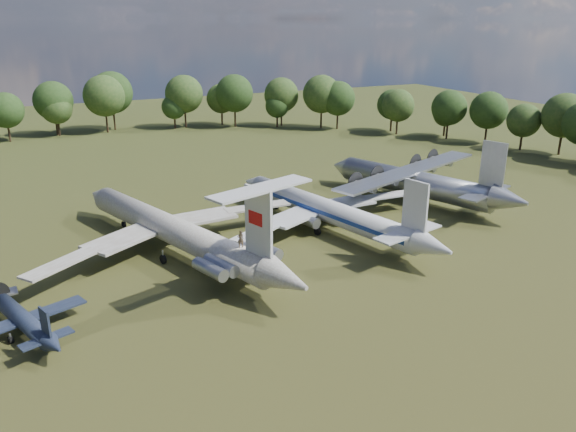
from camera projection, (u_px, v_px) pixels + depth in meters
name	position (u px, v px, depth m)	size (l,w,h in m)	color
ground	(192.00, 257.00, 70.62)	(300.00, 300.00, 0.00)	#254015
il62_airliner	(173.00, 235.00, 71.20)	(38.04, 49.45, 4.85)	beige
tu104_jet	(327.00, 214.00, 79.48)	(33.11, 44.14, 4.41)	silver
an12_transport	(414.00, 186.00, 91.76)	(34.72, 38.81, 5.11)	#A7AAAF
small_prop_west	(25.00, 324.00, 52.80)	(12.08, 16.48, 2.42)	#151D31
person_on_il62	(241.00, 239.00, 60.84)	(0.70, 0.46, 1.93)	brown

